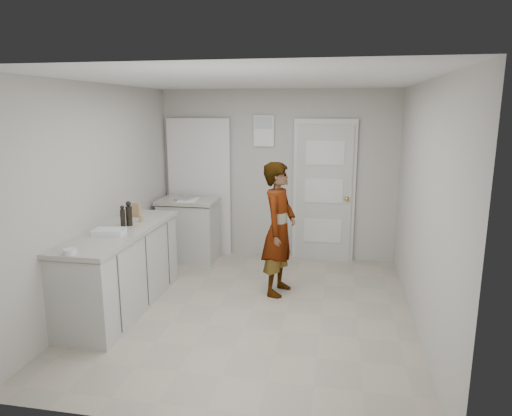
% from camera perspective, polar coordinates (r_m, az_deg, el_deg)
% --- Properties ---
extents(ground, '(4.00, 4.00, 0.00)m').
position_cam_1_polar(ground, '(5.27, -0.53, -12.60)').
color(ground, '#B0A694').
rests_on(ground, ground).
extents(room_shell, '(4.00, 4.00, 4.00)m').
position_cam_1_polar(room_shell, '(6.84, 1.14, 2.25)').
color(room_shell, '#B1AEA7').
rests_on(room_shell, ground).
extents(main_counter, '(0.64, 1.96, 0.93)m').
position_cam_1_polar(main_counter, '(5.38, -16.44, -7.66)').
color(main_counter, silver).
rests_on(main_counter, ground).
extents(side_counter, '(0.84, 0.61, 0.93)m').
position_cam_1_polar(side_counter, '(6.84, -8.37, -2.99)').
color(side_counter, silver).
rests_on(side_counter, ground).
extents(person, '(0.50, 0.66, 1.61)m').
position_cam_1_polar(person, '(5.48, 2.90, -2.64)').
color(person, silver).
rests_on(person, ground).
extents(cake_mix_box, '(0.11, 0.07, 0.17)m').
position_cam_1_polar(cake_mix_box, '(5.76, -14.70, -0.23)').
color(cake_mix_box, '#98714C').
rests_on(cake_mix_box, main_counter).
extents(spice_jar, '(0.05, 0.05, 0.07)m').
position_cam_1_polar(spice_jar, '(5.49, -14.12, -1.31)').
color(spice_jar, tan).
rests_on(spice_jar, main_counter).
extents(oil_cruet_a, '(0.07, 0.07, 0.28)m').
position_cam_1_polar(oil_cruet_a, '(5.33, -15.60, -0.72)').
color(oil_cruet_a, black).
rests_on(oil_cruet_a, main_counter).
extents(oil_cruet_b, '(0.05, 0.05, 0.25)m').
position_cam_1_polar(oil_cruet_b, '(5.29, -16.32, -1.05)').
color(oil_cruet_b, black).
rests_on(oil_cruet_b, main_counter).
extents(baking_dish, '(0.35, 0.27, 0.06)m').
position_cam_1_polar(baking_dish, '(5.05, -17.88, -2.86)').
color(baking_dish, silver).
rests_on(baking_dish, main_counter).
extents(egg_bowl, '(0.12, 0.12, 0.05)m').
position_cam_1_polar(egg_bowl, '(4.50, -22.26, -5.06)').
color(egg_bowl, silver).
rests_on(egg_bowl, main_counter).
extents(papers, '(0.31, 0.37, 0.01)m').
position_cam_1_polar(papers, '(6.68, -8.46, 1.05)').
color(papers, white).
rests_on(papers, side_counter).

